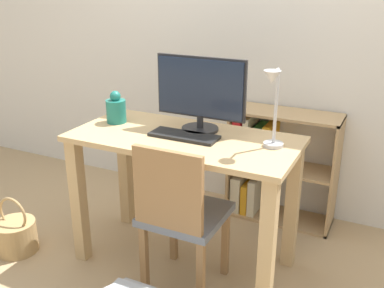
# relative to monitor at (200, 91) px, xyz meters

# --- Properties ---
(ground_plane) EXTENTS (10.00, 10.00, 0.00)m
(ground_plane) POSITION_rel_monitor_xyz_m (-0.04, -0.13, -1.00)
(ground_plane) COLOR tan
(wall_back) EXTENTS (8.00, 0.05, 2.60)m
(wall_back) POSITION_rel_monitor_xyz_m (-0.04, 0.78, 0.30)
(wall_back) COLOR silver
(wall_back) RESTS_ON ground_plane
(desk) EXTENTS (1.22, 0.58, 0.78)m
(desk) POSITION_rel_monitor_xyz_m (-0.04, -0.13, -0.39)
(desk) COLOR tan
(desk) RESTS_ON ground_plane
(monitor) EXTENTS (0.51, 0.20, 0.41)m
(monitor) POSITION_rel_monitor_xyz_m (0.00, 0.00, 0.00)
(monitor) COLOR #232326
(monitor) RESTS_ON desk
(keyboard) EXTENTS (0.37, 0.14, 0.02)m
(keyboard) POSITION_rel_monitor_xyz_m (-0.03, -0.14, -0.21)
(keyboard) COLOR black
(keyboard) RESTS_ON desk
(vase) EXTENTS (0.11, 0.11, 0.19)m
(vase) POSITION_rel_monitor_xyz_m (-0.50, -0.08, -0.14)
(vase) COLOR #1E7266
(vase) RESTS_ON desk
(desk_lamp) EXTENTS (0.10, 0.19, 0.40)m
(desk_lamp) POSITION_rel_monitor_xyz_m (0.44, -0.12, 0.02)
(desk_lamp) COLOR #B7B7BC
(desk_lamp) RESTS_ON desk
(chair) EXTENTS (0.40, 0.40, 0.84)m
(chair) POSITION_rel_monitor_xyz_m (0.06, -0.37, -0.54)
(chair) COLOR slate
(chair) RESTS_ON ground_plane
(bookshelf) EXTENTS (0.70, 0.28, 0.76)m
(bookshelf) POSITION_rel_monitor_xyz_m (0.21, 0.60, -0.62)
(bookshelf) COLOR tan
(bookshelf) RESTS_ON ground_plane
(basket) EXTENTS (0.24, 0.24, 0.36)m
(basket) POSITION_rel_monitor_xyz_m (-1.00, -0.49, -0.89)
(basket) COLOR tan
(basket) RESTS_ON ground_plane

